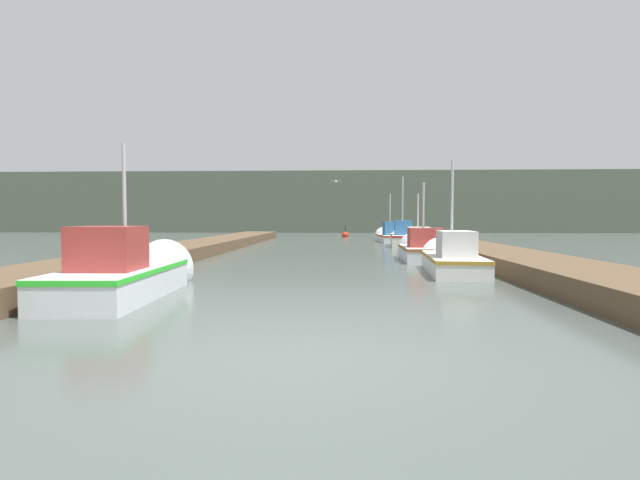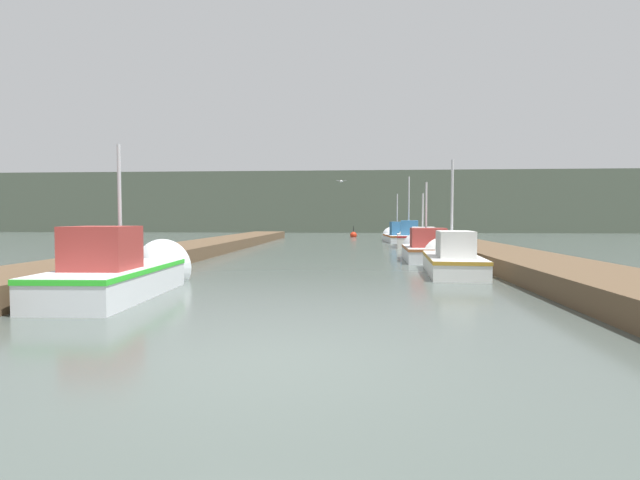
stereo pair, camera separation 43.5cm
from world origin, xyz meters
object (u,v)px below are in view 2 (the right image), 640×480
object	(u,v)px
fishing_boat_5	(396,236)
mooring_piling_1	(453,243)
channel_buoy	(353,235)
fishing_boat_2	(425,250)
seagull_lead	(341,181)
fishing_boat_3	(422,244)
mooring_piling_2	(439,240)
fishing_boat_1	(451,259)
mooring_piling_0	(448,244)
fishing_boat_0	(125,273)
fishing_boat_4	(408,237)

from	to	relation	value
fishing_boat_5	mooring_piling_1	xyz separation A→B (m)	(1.37, -13.67, 0.18)
channel_buoy	mooring_piling_1	bearing A→B (deg)	-78.30
fishing_boat_2	seagull_lead	bearing A→B (deg)	118.57
fishing_boat_3	seagull_lead	xyz separation A→B (m)	(-4.12, 2.19, 3.29)
mooring_piling_2	fishing_boat_5	bearing A→B (deg)	95.58
fishing_boat_1	channel_buoy	xyz separation A→B (m)	(-3.23, 27.65, -0.24)
fishing_boat_5	mooring_piling_0	distance (m)	12.53
fishing_boat_5	mooring_piling_0	xyz separation A→B (m)	(1.34, -12.46, 0.11)
fishing_boat_5	seagull_lead	distance (m)	9.61
fishing_boat_2	mooring_piling_2	size ratio (longest dim) A/B	3.75
fishing_boat_0	seagull_lead	world-z (taller)	seagull_lead
fishing_boat_0	channel_buoy	xyz separation A→B (m)	(4.86, 32.74, -0.30)
fishing_boat_1	fishing_boat_2	world-z (taller)	fishing_boat_1
fishing_boat_0	fishing_boat_5	world-z (taller)	fishing_boat_5
fishing_boat_1	channel_buoy	world-z (taller)	fishing_boat_1
fishing_boat_5	seagull_lead	size ratio (longest dim) A/B	10.50
mooring_piling_2	seagull_lead	world-z (taller)	seagull_lead
fishing_boat_5	seagull_lead	xyz separation A→B (m)	(-3.66, -8.26, 3.28)
fishing_boat_0	fishing_boat_1	size ratio (longest dim) A/B	1.00
mooring_piling_1	fishing_boat_1	bearing A→B (deg)	-101.42
mooring_piling_0	mooring_piling_2	world-z (taller)	mooring_piling_2
fishing_boat_0	fishing_boat_5	xyz separation A→B (m)	(7.95, 24.86, -0.07)
fishing_boat_0	fishing_boat_5	bearing A→B (deg)	69.77
fishing_boat_3	fishing_boat_4	xyz separation A→B (m)	(-0.16, 5.06, 0.13)
channel_buoy	seagull_lead	bearing A→B (deg)	-92.02
fishing_boat_1	fishing_boat_5	bearing A→B (deg)	94.35
fishing_boat_1	mooring_piling_0	xyz separation A→B (m)	(1.21, 7.32, 0.10)
fishing_boat_2	fishing_boat_0	bearing A→B (deg)	-128.11
fishing_boat_0	fishing_boat_4	size ratio (longest dim) A/B	0.88
fishing_boat_3	seagull_lead	size ratio (longest dim) A/B	11.38
fishing_boat_3	fishing_boat_0	bearing A→B (deg)	-114.70
fishing_boat_2	mooring_piling_2	bearing A→B (deg)	74.47
fishing_boat_0	mooring_piling_0	bearing A→B (deg)	50.66
fishing_boat_1	fishing_boat_2	size ratio (longest dim) A/B	1.16
fishing_boat_5	channel_buoy	distance (m)	8.46
fishing_boat_1	seagull_lead	bearing A→B (deg)	112.20
fishing_boat_3	fishing_boat_5	size ratio (longest dim) A/B	1.08
channel_buoy	fishing_boat_3	bearing A→B (deg)	-79.04
fishing_boat_4	mooring_piling_2	world-z (taller)	fishing_boat_4
fishing_boat_5	mooring_piling_2	bearing A→B (deg)	-87.51
mooring_piling_2	fishing_boat_0	bearing A→B (deg)	-123.93
seagull_lead	fishing_boat_5	bearing A→B (deg)	-133.17
fishing_boat_3	mooring_piling_2	distance (m)	1.17
fishing_boat_3	mooring_piling_1	size ratio (longest dim) A/B	5.52
fishing_boat_4	fishing_boat_0	bearing A→B (deg)	-108.60
seagull_lead	fishing_boat_1	bearing A→B (deg)	88.96
fishing_boat_0	mooring_piling_0	world-z (taller)	fishing_boat_0
fishing_boat_3	fishing_boat_5	world-z (taller)	fishing_boat_5
fishing_boat_0	seagull_lead	bearing A→B (deg)	73.01
fishing_boat_4	mooring_piling_0	bearing A→B (deg)	-77.22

